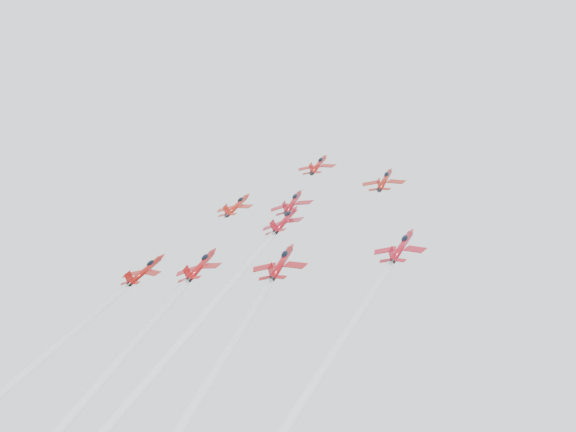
% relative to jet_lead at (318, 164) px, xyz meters
% --- Properties ---
extents(jet_lead, '(9.78, 11.88, 9.48)m').
position_rel_jet_lead_xyz_m(jet_lead, '(0.00, 0.00, 0.00)').
color(jet_lead, '#99110E').
extents(jet_row2_left, '(9.46, 11.49, 9.18)m').
position_rel_jet_lead_xyz_m(jet_row2_left, '(-13.60, -15.57, -12.35)').
color(jet_row2_left, '#A71C0F').
extents(jet_row2_center, '(10.01, 12.17, 9.72)m').
position_rel_jet_lead_xyz_m(jet_row2_center, '(1.81, -17.74, -14.06)').
color(jet_row2_center, maroon).
extents(jet_row2_right, '(9.47, 11.50, 9.18)m').
position_rel_jet_lead_xyz_m(jet_row2_right, '(21.19, -13.01, -10.32)').
color(jet_row2_right, maroon).
extents(jet_center, '(9.79, 84.42, 67.31)m').
position_rel_jet_lead_xyz_m(jet_center, '(3.52, -62.35, -49.52)').
color(jet_center, maroon).
extents(jet_rear_farright, '(9.29, 80.12, 63.88)m').
position_rel_jet_lead_xyz_m(jet_rear_farright, '(32.26, -73.81, -58.60)').
color(jet_rear_farright, '#A40F1F').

